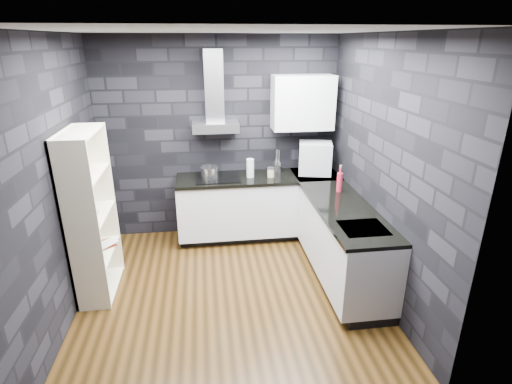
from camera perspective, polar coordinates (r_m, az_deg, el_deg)
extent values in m
plane|color=#462C10|center=(4.59, -3.69, -14.00)|extent=(3.20, 3.20, 0.00)
plane|color=silver|center=(3.76, -4.72, 22.02)|extent=(3.20, 3.20, 0.00)
cube|color=black|center=(5.53, -5.27, 7.56)|extent=(3.20, 0.05, 2.70)
cube|color=black|center=(2.49, -1.61, -9.87)|extent=(3.20, 0.05, 2.70)
cube|color=black|center=(4.21, -26.80, 0.98)|extent=(0.05, 3.20, 2.70)
cube|color=black|center=(4.37, 17.64, 2.99)|extent=(0.05, 3.20, 2.70)
cube|color=black|center=(5.75, 0.29, -5.62)|extent=(2.18, 0.50, 0.10)
cube|color=black|center=(4.89, 12.38, -11.36)|extent=(0.50, 1.78, 0.10)
cube|color=silver|center=(5.54, 0.36, -1.82)|extent=(2.20, 0.60, 0.76)
cube|color=silver|center=(4.67, 12.32, -6.94)|extent=(0.60, 1.80, 0.76)
cube|color=black|center=(5.39, 0.38, 2.06)|extent=(2.20, 0.62, 0.04)
cube|color=black|center=(4.49, 12.59, -2.44)|extent=(0.62, 1.80, 0.04)
cube|color=black|center=(5.56, 8.57, 2.43)|extent=(0.62, 0.62, 0.04)
cube|color=#A5A5A9|center=(5.30, -5.79, 9.26)|extent=(0.60, 0.34, 0.12)
cube|color=#A5A5A9|center=(5.29, -6.03, 14.83)|extent=(0.24, 0.20, 0.90)
cube|color=silver|center=(5.40, 6.67, 12.58)|extent=(0.80, 0.35, 0.70)
cube|color=black|center=(5.34, -5.48, 2.09)|extent=(0.58, 0.50, 0.01)
cube|color=#A5A5A9|center=(4.07, 15.09, -5.01)|extent=(0.44, 0.40, 0.01)
cylinder|color=silver|center=(5.30, -6.63, 2.73)|extent=(0.28, 0.28, 0.14)
cylinder|color=silver|center=(5.32, -0.83, 3.44)|extent=(0.13, 0.13, 0.25)
cylinder|color=tan|center=(5.34, 2.13, 2.76)|extent=(0.11, 0.11, 0.11)
cylinder|color=silver|center=(5.55, 3.04, 3.61)|extent=(0.12, 0.12, 0.14)
cube|color=#B1B3B9|center=(5.47, 8.43, 4.81)|extent=(0.49, 0.42, 0.43)
cylinder|color=#A91D32|center=(4.91, 11.84, 1.37)|extent=(0.07, 0.07, 0.23)
cube|color=#ECE4C3|center=(4.53, -22.46, -3.13)|extent=(0.45, 0.84, 1.80)
imported|color=silver|center=(4.43, -22.81, -3.19)|extent=(0.24, 0.24, 0.05)
imported|color=maroon|center=(4.78, -21.76, -6.11)|extent=(0.16, 0.11, 0.24)
imported|color=#B2B2B2|center=(4.81, -21.25, -5.59)|extent=(0.13, 0.11, 0.21)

